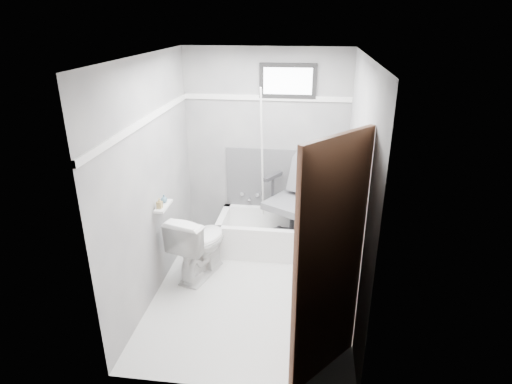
% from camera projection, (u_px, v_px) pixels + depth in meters
% --- Properties ---
extents(floor, '(2.60, 2.60, 0.00)m').
position_uv_depth(floor, '(252.00, 291.00, 4.56)').
color(floor, silver).
rests_on(floor, ground).
extents(ceiling, '(2.60, 2.60, 0.00)m').
position_uv_depth(ceiling, '(251.00, 56.00, 3.64)').
color(ceiling, silver).
rests_on(ceiling, floor).
extents(wall_back, '(2.00, 0.02, 2.40)m').
position_uv_depth(wall_back, '(266.00, 148.00, 5.29)').
color(wall_back, slate).
rests_on(wall_back, floor).
extents(wall_front, '(2.00, 0.02, 2.40)m').
position_uv_depth(wall_front, '(225.00, 257.00, 2.91)').
color(wall_front, slate).
rests_on(wall_front, floor).
extents(wall_left, '(0.02, 2.60, 2.40)m').
position_uv_depth(wall_left, '(151.00, 182.00, 4.22)').
color(wall_left, slate).
rests_on(wall_left, floor).
extents(wall_right, '(0.02, 2.60, 2.40)m').
position_uv_depth(wall_right, '(357.00, 192.00, 3.98)').
color(wall_right, slate).
rests_on(wall_right, floor).
extents(bathtub, '(1.50, 0.70, 0.42)m').
position_uv_depth(bathtub, '(279.00, 234.00, 5.31)').
color(bathtub, white).
rests_on(bathtub, floor).
extents(office_chair, '(0.91, 0.91, 1.16)m').
position_uv_depth(office_chair, '(293.00, 198.00, 5.12)').
color(office_chair, '#5D5E62').
rests_on(office_chair, bathtub).
extents(toilet, '(0.64, 0.86, 0.76)m').
position_uv_depth(toilet, '(200.00, 244.00, 4.73)').
color(toilet, white).
rests_on(toilet, floor).
extents(door, '(0.78, 0.78, 2.00)m').
position_uv_depth(door, '(369.00, 291.00, 2.89)').
color(door, brown).
rests_on(door, floor).
extents(window, '(0.66, 0.04, 0.40)m').
position_uv_depth(window, '(288.00, 81.00, 4.93)').
color(window, black).
rests_on(window, wall_back).
extents(backerboard, '(1.50, 0.02, 0.78)m').
position_uv_depth(backerboard, '(285.00, 179.00, 5.41)').
color(backerboard, '#4C4C4F').
rests_on(backerboard, wall_back).
extents(trim_back, '(2.00, 0.02, 0.06)m').
position_uv_depth(trim_back, '(266.00, 98.00, 5.04)').
color(trim_back, white).
rests_on(trim_back, wall_back).
extents(trim_left, '(0.02, 2.60, 0.06)m').
position_uv_depth(trim_left, '(146.00, 120.00, 3.98)').
color(trim_left, white).
rests_on(trim_left, wall_left).
extents(pole, '(0.02, 0.42, 1.91)m').
position_uv_depth(pole, '(262.00, 166.00, 5.13)').
color(pole, white).
rests_on(pole, bathtub).
extents(shelf, '(0.10, 0.32, 0.02)m').
position_uv_depth(shelf, '(164.00, 206.00, 4.41)').
color(shelf, silver).
rests_on(shelf, wall_left).
extents(soap_bottle_a, '(0.06, 0.06, 0.11)m').
position_uv_depth(soap_bottle_a, '(159.00, 203.00, 4.31)').
color(soap_bottle_a, '#9B844D').
rests_on(soap_bottle_a, shelf).
extents(soap_bottle_b, '(0.09, 0.09, 0.08)m').
position_uv_depth(soap_bottle_b, '(164.00, 198.00, 4.44)').
color(soap_bottle_b, slate).
rests_on(soap_bottle_b, shelf).
extents(faucet, '(0.26, 0.10, 0.16)m').
position_uv_depth(faucet, '(250.00, 196.00, 5.54)').
color(faucet, silver).
rests_on(faucet, wall_back).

